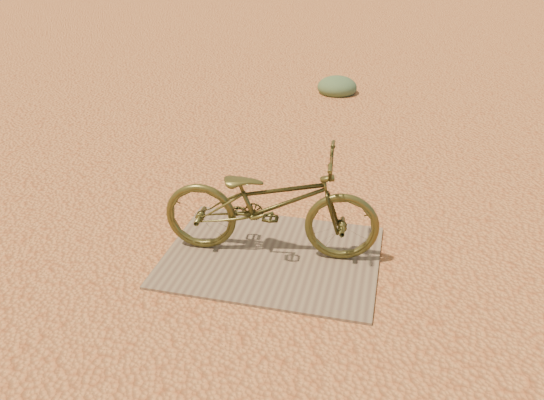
% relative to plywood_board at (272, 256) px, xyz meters
% --- Properties ---
extents(ground, '(120.00, 120.00, 0.00)m').
position_rel_plywood_board_xyz_m(ground, '(0.29, -0.16, -0.01)').
color(ground, '#C07E47').
rests_on(ground, ground).
extents(plywood_board, '(1.67, 1.27, 0.02)m').
position_rel_plywood_board_xyz_m(plywood_board, '(0.00, 0.00, 0.00)').
color(plywood_board, '#705F48').
rests_on(plywood_board, ground).
extents(bicycle, '(1.72, 0.74, 0.88)m').
position_rel_plywood_board_xyz_m(bicycle, '(-0.02, 0.04, 0.45)').
color(bicycle, '#43411C').
rests_on(bicycle, plywood_board).
extents(kale_a, '(0.61, 0.61, 0.34)m').
position_rel_plywood_board_xyz_m(kale_a, '(-0.10, 4.70, -0.01)').
color(kale_a, '#4C6444').
rests_on(kale_a, ground).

